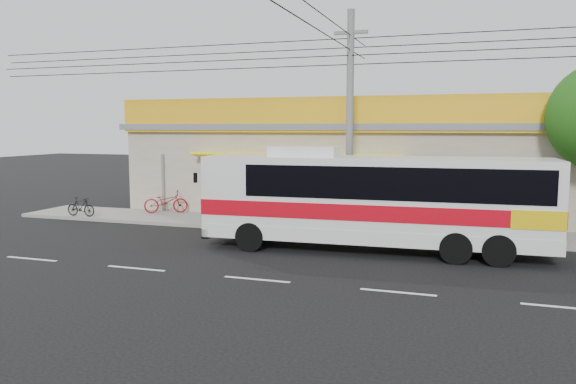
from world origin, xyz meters
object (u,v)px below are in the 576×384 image
motorbike_red (166,202)px  coach_bus (379,196)px  motorbike_dark (81,207)px  utility_pole (351,50)px

motorbike_red → coach_bus: bearing=-139.2°
motorbike_red → motorbike_dark: (-3.24, -2.23, -0.10)m
motorbike_dark → utility_pole: size_ratio=0.04×
coach_bus → motorbike_red: (-11.21, 4.73, -1.26)m
coach_bus → utility_pole: (-1.69, 2.91, 5.40)m
motorbike_red → utility_pole: (9.52, -1.81, 6.65)m
coach_bus → utility_pole: utility_pole is taller
motorbike_dark → utility_pole: utility_pole is taller
utility_pole → coach_bus: bearing=-59.9°
coach_bus → motorbike_dark: 14.73m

